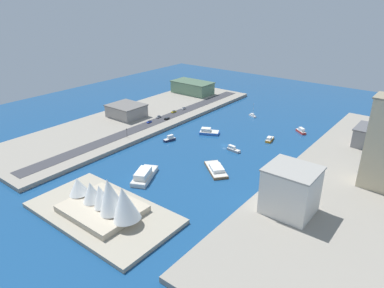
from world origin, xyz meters
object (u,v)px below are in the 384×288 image
object	(u,v)px
yacht_sleek_gray	(233,149)
taxi_yellow_cab	(174,112)
suv_black	(167,118)
hatchback_blue	(149,122)
warehouse_low_gray	(382,139)
hotel_broad_white	(291,190)
opera_landmark	(106,200)
water_taxi_orange	(270,139)
traffic_light_waterfront	(127,131)
sailboat_small_white	(253,115)
carpark_squat_concrete	(126,111)
catamaran_blue	(209,132)
barge_flat_brown	(216,169)
ferry_white_commuter	(144,175)
patrol_launch_navy	(170,139)
terminal_long_green	(192,87)
sedan_silver	(159,117)
van_white	(184,108)
tugboat_red	(301,131)

from	to	relation	value
yacht_sleek_gray	taxi_yellow_cab	size ratio (longest dim) A/B	2.18
suv_black	hatchback_blue	size ratio (longest dim) A/B	1.18
warehouse_low_gray	hotel_broad_white	bearing A→B (deg)	80.49
opera_landmark	water_taxi_orange	bearing A→B (deg)	-97.79
traffic_light_waterfront	warehouse_low_gray	bearing A→B (deg)	-148.29
taxi_yellow_cab	suv_black	bearing A→B (deg)	112.81
sailboat_small_white	carpark_squat_concrete	bearing A→B (deg)	41.71
taxi_yellow_cab	warehouse_low_gray	bearing A→B (deg)	-169.93
catamaran_blue	carpark_squat_concrete	distance (m)	74.47
barge_flat_brown	yacht_sleek_gray	size ratio (longest dim) A/B	2.10
water_taxi_orange	warehouse_low_gray	world-z (taller)	warehouse_low_gray
ferry_white_commuter	opera_landmark	size ratio (longest dim) A/B	0.54
patrol_launch_navy	terminal_long_green	bearing A→B (deg)	-59.90
hotel_broad_white	sedan_silver	size ratio (longest dim) A/B	5.14
warehouse_low_gray	hatchback_blue	distance (m)	166.15
barge_flat_brown	ferry_white_commuter	world-z (taller)	ferry_white_commuter
yacht_sleek_gray	taxi_yellow_cab	xyz separation A→B (m)	(79.55, -31.67, 2.20)
hatchback_blue	sedan_silver	bearing A→B (deg)	-80.08
sedan_silver	sailboat_small_white	bearing A→B (deg)	-134.29
sailboat_small_white	taxi_yellow_cab	bearing A→B (deg)	35.36
hotel_broad_white	carpark_squat_concrete	world-z (taller)	hotel_broad_white
barge_flat_brown	warehouse_low_gray	size ratio (longest dim) A/B	0.68
barge_flat_brown	van_white	distance (m)	113.59
taxi_yellow_cab	opera_landmark	distance (m)	151.03
hotel_broad_white	taxi_yellow_cab	distance (m)	160.00
warehouse_low_gray	suv_black	xyz separation A→B (m)	(149.51, 44.85, -5.40)
tugboat_red	taxi_yellow_cab	world-z (taller)	taxi_yellow_cab
warehouse_low_gray	opera_landmark	xyz separation A→B (m)	(84.06, 160.11, 0.49)
ferry_white_commuter	carpark_squat_concrete	xyz separation A→B (m)	(83.84, -63.43, 5.41)
opera_landmark	carpark_squat_concrete	bearing A→B (deg)	-46.09
warehouse_low_gray	traffic_light_waterfront	xyz separation A→B (m)	(146.55, 90.56, -1.99)
water_taxi_orange	warehouse_low_gray	xyz separation A→B (m)	(-66.03, -28.28, 7.73)
sedan_silver	ferry_white_commuter	bearing A→B (deg)	128.10
water_taxi_orange	ferry_white_commuter	xyz separation A→B (m)	(31.09, 94.61, 1.08)
patrol_launch_navy	sedan_silver	xyz separation A→B (m)	(34.84, -26.21, 2.15)
terminal_long_green	traffic_light_waterfront	world-z (taller)	terminal_long_green
hotel_broad_white	sedan_silver	world-z (taller)	hotel_broad_white
warehouse_low_gray	catamaran_blue	bearing A→B (deg)	22.04
yacht_sleek_gray	traffic_light_waterfront	distance (m)	76.27
yacht_sleek_gray	carpark_squat_concrete	size ratio (longest dim) A/B	0.39
tugboat_red	opera_landmark	world-z (taller)	opera_landmark
sailboat_small_white	suv_black	distance (m)	73.88
water_taxi_orange	tugboat_red	size ratio (longest dim) A/B	1.16
tugboat_red	yacht_sleek_gray	world-z (taller)	tugboat_red
hotel_broad_white	warehouse_low_gray	size ratio (longest dim) A/B	0.69
catamaran_blue	terminal_long_green	bearing A→B (deg)	-45.60
patrol_launch_navy	yacht_sleek_gray	size ratio (longest dim) A/B	0.96
sailboat_small_white	hatchback_blue	distance (m)	88.72
hatchback_blue	water_taxi_orange	bearing A→B (deg)	-160.72
suv_black	traffic_light_waterfront	distance (m)	45.93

